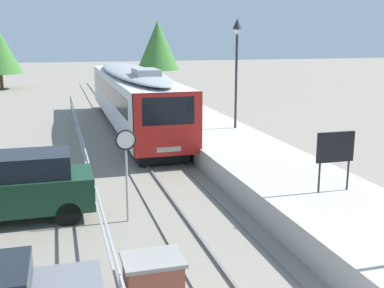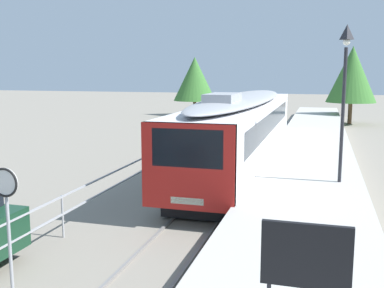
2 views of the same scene
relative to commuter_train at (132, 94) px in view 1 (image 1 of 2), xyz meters
name	(u,v)px [view 1 (image 1 of 2)]	position (x,y,z in m)	size (l,w,h in m)	color
ground_plane	(82,135)	(-3.00, -0.70, -2.14)	(160.00, 160.00, 0.00)	gray
track_rails	(135,132)	(0.00, -0.70, -2.11)	(3.20, 60.00, 0.14)	gray
commuter_train	(132,94)	(0.00, 0.00, 0.00)	(2.82, 18.95, 3.74)	silver
station_platform	(189,122)	(3.25, -0.70, -1.69)	(3.90, 60.00, 0.90)	#B7B5AD
platform_lamp_mid_platform	(237,53)	(4.36, -5.39, 2.48)	(0.34, 0.34, 5.35)	#232328
platform_notice_board	(335,149)	(3.55, -15.67, 0.04)	(1.20, 0.08, 1.80)	#232328
speed_limit_sign	(126,153)	(-2.38, -14.16, -0.02)	(0.61, 0.10, 2.81)	#9EA0A5
brick_utility_cabinet	(153,283)	(-2.57, -19.00, -1.57)	(1.21, 0.99, 1.13)	brown
carpark_fence	(88,165)	(-3.30, -10.70, -1.24)	(0.06, 36.06, 1.25)	#9EA0A5
parked_suv_dark_green	(16,186)	(-5.55, -13.13, -1.08)	(4.60, 1.91, 2.04)	#143823
tree_behind_carpark	(158,46)	(6.11, 21.75, 2.33)	(4.39, 4.39, 6.98)	brown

